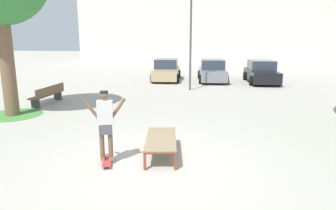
{
  "coord_description": "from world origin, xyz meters",
  "views": [
    {
      "loc": [
        1.23,
        -6.9,
        2.98
      ],
      "look_at": [
        0.16,
        2.01,
        1.0
      ],
      "focal_mm": 32.73,
      "sensor_mm": 36.0,
      "label": 1
    }
  ],
  "objects": [
    {
      "name": "ground_plane",
      "position": [
        0.0,
        0.0,
        0.0
      ],
      "size": [
        120.0,
        120.0,
        0.0
      ],
      "primitive_type": "plane",
      "color": "#B2AA9E"
    },
    {
      "name": "light_post",
      "position": [
        0.4,
        10.67,
        3.83
      ],
      "size": [
        0.36,
        0.36,
        5.83
      ],
      "color": "#4C4C51",
      "rests_on": "ground"
    },
    {
      "name": "car_black",
      "position": [
        5.01,
        14.24,
        0.69
      ],
      "size": [
        2.01,
        4.25,
        1.5
      ],
      "color": "black",
      "rests_on": "ground"
    },
    {
      "name": "skate_box",
      "position": [
        0.16,
        0.51,
        0.41
      ],
      "size": [
        0.97,
        1.98,
        0.46
      ],
      "color": "brown",
      "rests_on": "ground"
    },
    {
      "name": "building_facade",
      "position": [
        1.44,
        31.93,
        5.41
      ],
      "size": [
        31.21,
        4.0,
        10.81
      ],
      "primitive_type": "cube",
      "color": "silver",
      "rests_on": "ground"
    },
    {
      "name": "skateboard",
      "position": [
        -1.06,
        -0.19,
        0.08
      ],
      "size": [
        0.41,
        0.82,
        0.09
      ],
      "color": "#B23333",
      "rests_on": "ground"
    },
    {
      "name": "park_bench",
      "position": [
        -5.86,
        6.1,
        0.45
      ],
      "size": [
        0.52,
        2.41,
        0.83
      ],
      "color": "brown",
      "rests_on": "ground"
    },
    {
      "name": "grass_patch_near_left",
      "position": [
        -6.24,
        3.97,
        0.0
      ],
      "size": [
        2.25,
        2.25,
        0.01
      ],
      "primitive_type": "cylinder",
      "color": "#47893D",
      "rests_on": "ground"
    },
    {
      "name": "skater",
      "position": [
        -1.06,
        -0.19,
        1.07
      ],
      "size": [
        0.98,
        0.38,
        1.69
      ],
      "color": "brown",
      "rests_on": "skateboard"
    },
    {
      "name": "car_tan",
      "position": [
        -1.49,
        14.76,
        0.69
      ],
      "size": [
        2.06,
        4.27,
        1.5
      ],
      "color": "tan",
      "rests_on": "ground"
    },
    {
      "name": "car_grey",
      "position": [
        1.76,
        14.65,
        0.69
      ],
      "size": [
        2.09,
        4.28,
        1.5
      ],
      "color": "slate",
      "rests_on": "ground"
    }
  ]
}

